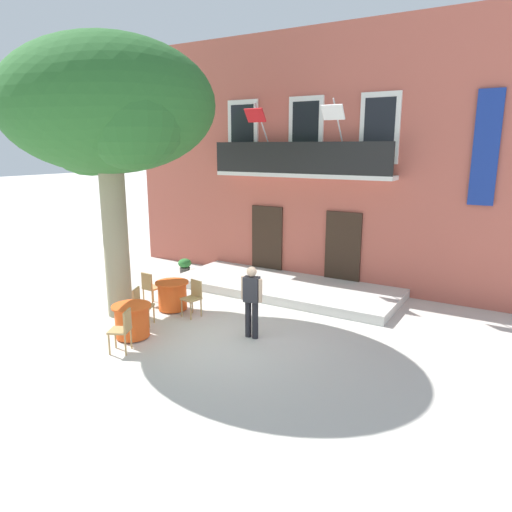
{
  "coord_description": "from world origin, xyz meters",
  "views": [
    {
      "loc": [
        5.67,
        -8.07,
        4.16
      ],
      "look_at": [
        -0.62,
        2.44,
        1.3
      ],
      "focal_mm": 32.89,
      "sensor_mm": 36.0,
      "label": 1
    }
  ],
  "objects": [
    {
      "name": "ground_plane",
      "position": [
        0.0,
        0.0,
        0.0
      ],
      "size": [
        120.0,
        120.0,
        0.0
      ],
      "primitive_type": "plane",
      "color": "beige"
    },
    {
      "name": "cafe_table_middle",
      "position": [
        -1.73,
        -1.08,
        0.39
      ],
      "size": [
        0.86,
        0.86,
        0.76
      ],
      "color": "#EA561E",
      "rests_on": "ground"
    },
    {
      "name": "cafe_chair_near_tree_0",
      "position": [
        -1.42,
        0.72,
        0.53
      ],
      "size": [
        0.47,
        0.47,
        0.91
      ],
      "color": "tan",
      "rests_on": "ground"
    },
    {
      "name": "cafe_table_near_tree",
      "position": [
        -2.17,
        0.79,
        0.39
      ],
      "size": [
        0.86,
        0.86,
        0.76
      ],
      "color": "#EA561E",
      "rests_on": "ground"
    },
    {
      "name": "entrance_step_platform",
      "position": [
        -0.42,
        3.71,
        0.12
      ],
      "size": [
        6.65,
        2.57,
        0.25
      ],
      "primitive_type": "cube",
      "color": "silver",
      "rests_on": "ground"
    },
    {
      "name": "ground_planter_left",
      "position": [
        -4.09,
        3.63,
        0.31
      ],
      "size": [
        0.44,
        0.44,
        0.55
      ],
      "color": "#47423D",
      "rests_on": "ground"
    },
    {
      "name": "cafe_chair_middle_0",
      "position": [
        -1.33,
        -1.72,
        0.53
      ],
      "size": [
        0.54,
        0.54,
        0.91
      ],
      "color": "tan",
      "rests_on": "ground"
    },
    {
      "name": "cafe_chair_middle_1",
      "position": [
        -2.1,
        -0.42,
        0.53
      ],
      "size": [
        0.53,
        0.53,
        0.91
      ],
      "color": "tan",
      "rests_on": "ground"
    },
    {
      "name": "cafe_chair_near_tree_1",
      "position": [
        -2.92,
        0.77,
        0.53
      ],
      "size": [
        0.43,
        0.43,
        0.91
      ],
      "color": "tan",
      "rests_on": "ground"
    },
    {
      "name": "pedestrian_near_entrance",
      "position": [
        0.55,
        0.29,
        0.92
      ],
      "size": [
        0.53,
        0.29,
        1.63
      ],
      "color": "#232328",
      "rests_on": "ground"
    },
    {
      "name": "plane_tree",
      "position": [
        -3.17,
        -0.11,
        4.96
      ],
      "size": [
        5.32,
        4.67,
        6.65
      ],
      "color": "gray",
      "rests_on": "ground"
    },
    {
      "name": "building_facade",
      "position": [
        -0.41,
        6.99,
        3.75
      ],
      "size": [
        13.0,
        5.09,
        7.5
      ],
      "color": "#BC5B4C",
      "rests_on": "ground"
    }
  ]
}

